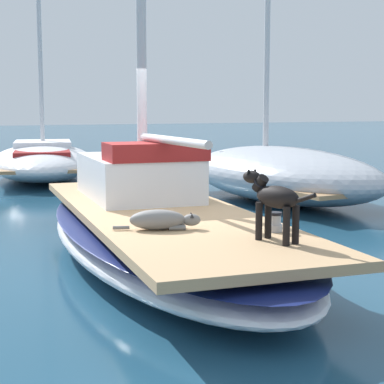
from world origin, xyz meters
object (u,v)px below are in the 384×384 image
at_px(dog_black, 274,199).
at_px(moored_boat_far_astern, 43,160).
at_px(dog_grey, 161,220).
at_px(deck_winch, 275,223).
at_px(sailboat_main, 161,234).
at_px(moored_boat_starboard_side, 281,173).

xyz_separation_m(dog_black, moored_boat_far_astern, (0.06, 12.38, -0.57)).
xyz_separation_m(dog_grey, deck_winch, (1.07, -0.59, -0.01)).
bearing_deg(sailboat_main, dog_grey, -110.96).
distance_m(dog_grey, deck_winch, 1.22).
bearing_deg(moored_boat_starboard_side, moored_boat_far_astern, 120.64).
distance_m(sailboat_main, dog_black, 2.42).
bearing_deg(dog_grey, moored_boat_starboard_side, 47.67).
distance_m(dog_grey, moored_boat_far_astern, 11.42).
distance_m(sailboat_main, moored_boat_starboard_side, 5.60).
height_order(sailboat_main, dog_black, dog_black).
distance_m(dog_black, moored_boat_far_astern, 12.39).
height_order(sailboat_main, moored_boat_starboard_side, moored_boat_starboard_side).
relative_size(dog_black, moored_boat_starboard_side, 0.16).
bearing_deg(dog_grey, sailboat_main, 69.04).
relative_size(moored_boat_far_astern, moored_boat_starboard_side, 1.21).
relative_size(sailboat_main, moored_boat_far_astern, 1.03).
distance_m(sailboat_main, deck_winch, 2.00).
bearing_deg(dog_grey, dog_black, -51.09).
xyz_separation_m(deck_winch, moored_boat_far_astern, (-0.20, 11.97, -0.25)).
xyz_separation_m(dog_grey, moored_boat_starboard_side, (4.61, 5.06, -0.17)).
bearing_deg(dog_black, sailboat_main, 97.96).
bearing_deg(deck_winch, dog_grey, 151.03).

